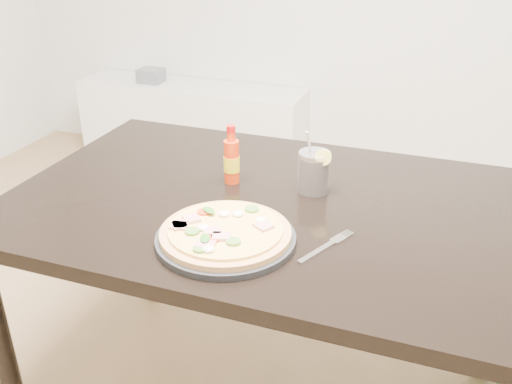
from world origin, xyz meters
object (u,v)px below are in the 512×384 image
(dining_table, at_px, (271,227))
(pizza, at_px, (225,232))
(plate, at_px, (226,239))
(hot_sauce_bottle, at_px, (232,160))
(fork, at_px, (328,245))
(cola_cup, at_px, (314,173))
(media_console, at_px, (192,125))

(dining_table, xyz_separation_m, pizza, (-0.03, -0.24, 0.11))
(plate, xyz_separation_m, hot_sauce_bottle, (-0.11, 0.31, 0.06))
(fork, bearing_deg, cola_cup, 136.13)
(hot_sauce_bottle, bearing_deg, pizza, -70.71)
(pizza, bearing_deg, cola_cup, 69.73)
(dining_table, relative_size, media_console, 1.00)
(pizza, bearing_deg, dining_table, 81.92)
(cola_cup, bearing_deg, fork, -68.54)
(fork, bearing_deg, media_console, 148.77)
(pizza, height_order, cola_cup, cola_cup)
(dining_table, relative_size, fork, 7.86)
(dining_table, height_order, pizza, pizza)
(dining_table, xyz_separation_m, media_console, (-1.10, 1.74, -0.42))
(hot_sauce_bottle, xyz_separation_m, media_console, (-0.96, 1.67, -0.57))
(dining_table, distance_m, cola_cup, 0.19)
(plate, relative_size, fork, 1.84)
(pizza, bearing_deg, plate, 41.91)
(cola_cup, distance_m, media_console, 2.10)
(media_console, bearing_deg, fork, -55.90)
(dining_table, relative_size, pizza, 4.59)
(hot_sauce_bottle, xyz_separation_m, fork, (0.34, -0.25, -0.06))
(plate, bearing_deg, fork, 14.60)
(plate, bearing_deg, media_console, 118.41)
(pizza, relative_size, cola_cup, 1.73)
(pizza, xyz_separation_m, media_console, (-1.07, 1.97, -0.53))
(pizza, bearing_deg, media_console, 118.36)
(dining_table, height_order, fork, fork)
(fork, bearing_deg, pizza, -140.51)
(cola_cup, bearing_deg, plate, -110.11)
(pizza, distance_m, hot_sauce_bottle, 0.33)
(plate, xyz_separation_m, media_console, (-1.07, 1.97, -0.51))
(media_console, bearing_deg, plate, -61.59)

